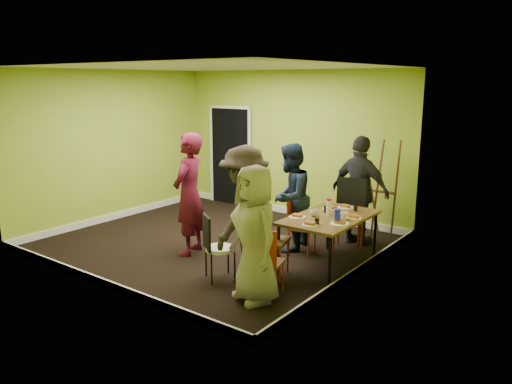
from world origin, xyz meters
The scene contains 28 objects.
ground centered at (0.00, 0.00, 0.00)m, with size 5.00×5.00×0.00m, color black.
room_walls centered at (-0.02, 0.04, 0.99)m, with size 5.04×4.54×2.82m.
dining_table centered at (2.02, 0.14, 0.70)m, with size 0.90×1.50×0.75m.
chair_left_far centered at (1.34, 0.38, 0.51)m, with size 0.44×0.44×0.90m.
chair_left_near centered at (1.45, -0.64, 0.60)m, with size 0.55×0.55×1.07m.
chair_back_end centered at (1.84, 1.15, 0.78)m, with size 0.58×0.64×1.11m.
chair_front_end centered at (1.87, -1.19, 0.49)m, with size 0.44×0.45×0.87m.
chair_bentwood centered at (1.03, -1.17, 0.49)m, with size 0.48×0.48×0.89m.
easel centered at (2.04, 1.84, 0.84)m, with size 0.68×0.64×1.69m.
plate_near_left centered at (1.83, 0.48, 0.76)m, with size 0.22×0.22×0.01m, color white.
plate_near_right centered at (1.69, -0.19, 0.76)m, with size 0.24×0.24×0.01m, color white.
plate_far_back centered at (1.98, 0.68, 0.76)m, with size 0.23×0.23×0.01m, color white.
plate_far_front centered at (2.03, -0.42, 0.76)m, with size 0.21×0.21×0.01m, color white.
plate_wall_back centered at (2.33, 0.23, 0.76)m, with size 0.21×0.21×0.01m, color white.
plate_wall_front centered at (2.31, -0.14, 0.76)m, with size 0.25×0.25×0.01m, color white.
thermos centered at (1.98, 0.17, 0.86)m, with size 0.07×0.07×0.21m, color white.
blue_bottle centered at (2.27, -0.13, 0.85)m, with size 0.08×0.08×0.20m, color #1823B4.
orange_bottle centered at (1.98, 0.39, 0.79)m, with size 0.04×0.04×0.07m, color red.
glass_mid centered at (1.87, 0.28, 0.80)m, with size 0.06×0.06×0.10m, color black.
glass_back centered at (2.18, 0.61, 0.79)m, with size 0.06×0.06×0.09m, color black.
glass_front centered at (2.09, -0.34, 0.80)m, with size 0.06×0.06×0.09m, color black.
cup_a centered at (1.84, 0.00, 0.80)m, with size 0.12×0.12×0.09m, color white.
cup_b centered at (2.25, 0.11, 0.80)m, with size 0.11×0.11×0.10m, color white.
person_standing centered at (0.03, -0.61, 0.93)m, with size 0.68×0.44×1.85m, color #520E21.
person_left_far centered at (1.15, 0.45, 0.84)m, with size 0.81×0.63×1.67m, color #141F33.
person_left_near centered at (1.33, -0.92, 0.90)m, with size 1.16×0.67×1.80m, color #2D241E.
person_back_end centered at (1.90, 1.34, 0.88)m, with size 1.03×0.43×1.76m, color black.
person_front_end centered at (1.83, -1.36, 0.83)m, with size 0.81×0.53×1.66m, color gray.
Camera 1 is at (5.21, -5.86, 2.60)m, focal length 35.00 mm.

